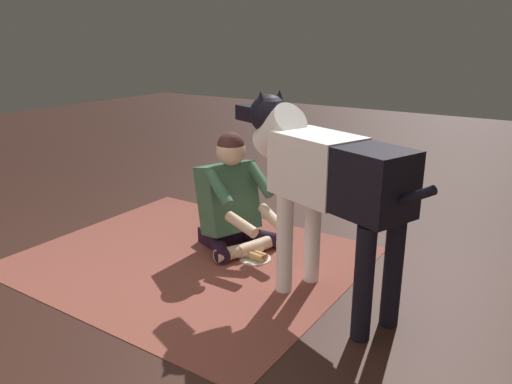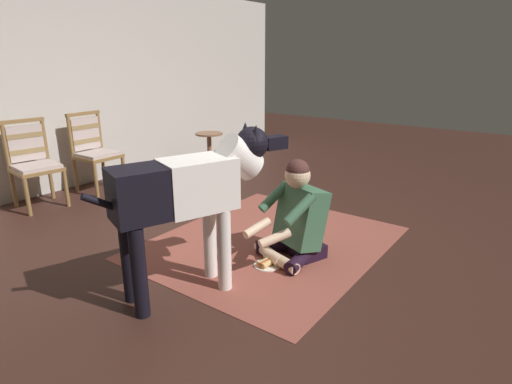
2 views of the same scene
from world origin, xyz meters
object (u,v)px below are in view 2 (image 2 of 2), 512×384
(hot_dog_on_plate, at_px, (267,263))
(round_side_table, at_px, (209,146))
(dining_chair_right_of_pair, at_px, (93,148))
(dining_chair_left_of_pair, at_px, (32,159))
(person_sitting_on_floor, at_px, (296,219))
(large_dog, at_px, (191,191))

(hot_dog_on_plate, xyz_separation_m, round_side_table, (2.24, 2.65, 0.28))
(dining_chair_right_of_pair, xyz_separation_m, round_side_table, (1.79, -0.34, -0.24))
(dining_chair_left_of_pair, bearing_deg, hot_dog_on_plate, -83.78)
(person_sitting_on_floor, bearing_deg, large_dog, 159.41)
(dining_chair_left_of_pair, distance_m, dining_chair_right_of_pair, 0.77)
(dining_chair_right_of_pair, distance_m, round_side_table, 1.84)
(dining_chair_left_of_pair, distance_m, large_dog, 2.78)
(person_sitting_on_floor, relative_size, round_side_table, 1.69)
(dining_chair_left_of_pair, height_order, dining_chair_right_of_pair, same)
(person_sitting_on_floor, bearing_deg, hot_dog_on_plate, 159.41)
(dining_chair_left_of_pair, height_order, large_dog, large_dog)
(dining_chair_left_of_pair, bearing_deg, large_dog, -95.84)
(dining_chair_left_of_pair, height_order, person_sitting_on_floor, dining_chair_left_of_pair)
(dining_chair_right_of_pair, relative_size, person_sitting_on_floor, 1.14)
(dining_chair_left_of_pair, distance_m, hot_dog_on_plate, 3.05)
(dining_chair_right_of_pair, bearing_deg, large_dog, -110.81)
(large_dog, distance_m, round_side_table, 3.76)
(hot_dog_on_plate, bearing_deg, dining_chair_left_of_pair, 96.22)
(hot_dog_on_plate, relative_size, round_side_table, 0.44)
(dining_chair_left_of_pair, height_order, hot_dog_on_plate, dining_chair_left_of_pair)
(dining_chair_right_of_pair, distance_m, large_dog, 2.96)
(dining_chair_right_of_pair, xyz_separation_m, hot_dog_on_plate, (-0.44, -2.99, -0.52))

